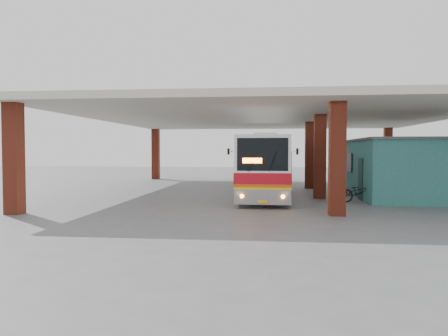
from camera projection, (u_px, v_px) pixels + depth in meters
name	position (u px, v px, depth m)	size (l,w,h in m)	color
ground	(260.00, 205.00, 20.05)	(90.00, 90.00, 0.00)	#515154
brick_columns	(288.00, 156.00, 24.77)	(20.10, 21.60, 4.35)	#973520
canopy_roof	(272.00, 117.00, 26.27)	(21.00, 23.00, 0.30)	beige
shop_building	(404.00, 168.00, 23.15)	(5.20, 8.20, 3.11)	#2A6B69
coach_bus	(266.00, 165.00, 24.06)	(2.63, 11.69, 3.39)	white
motorcycle	(360.00, 192.00, 20.82)	(0.67, 1.93, 1.02)	black
pedestrian	(267.00, 189.00, 19.37)	(0.56, 0.37, 1.53)	red
red_chair	(351.00, 189.00, 24.68)	(0.40, 0.40, 0.72)	red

